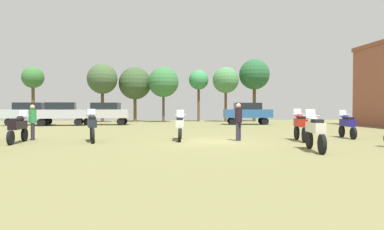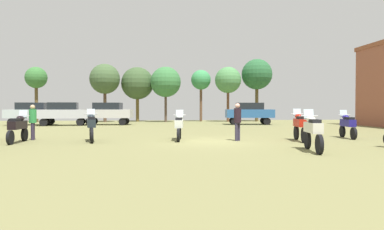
# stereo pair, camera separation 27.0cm
# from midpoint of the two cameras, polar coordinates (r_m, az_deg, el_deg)

# --- Properties ---
(ground_plane) EXTENTS (44.00, 52.00, 0.02)m
(ground_plane) POSITION_cam_midpoint_polar(r_m,az_deg,el_deg) (15.69, 3.62, -4.51)
(ground_plane) COLOR olive
(motorcycle_3) EXTENTS (0.74, 2.11, 1.50)m
(motorcycle_3) POSITION_cam_midpoint_polar(r_m,az_deg,el_deg) (16.20, -16.12, -1.73)
(motorcycle_3) COLOR black
(motorcycle_3) RESTS_ON ground
(motorcycle_5) EXTENTS (0.66, 2.12, 1.51)m
(motorcycle_5) POSITION_cam_midpoint_polar(r_m,az_deg,el_deg) (16.63, 18.13, -1.65)
(motorcycle_5) COLOR black
(motorcycle_5) RESTS_ON ground
(motorcycle_9) EXTENTS (0.66, 2.06, 1.44)m
(motorcycle_9) POSITION_cam_midpoint_polar(r_m,az_deg,el_deg) (19.06, 25.07, -1.45)
(motorcycle_9) COLOR black
(motorcycle_9) RESTS_ON ground
(motorcycle_10) EXTENTS (0.62, 2.26, 1.45)m
(motorcycle_10) POSITION_cam_midpoint_polar(r_m,az_deg,el_deg) (16.23, -1.71, -1.74)
(motorcycle_10) COLOR black
(motorcycle_10) RESTS_ON ground
(motorcycle_11) EXTENTS (0.70, 2.24, 1.51)m
(motorcycle_11) POSITION_cam_midpoint_polar(r_m,az_deg,el_deg) (12.91, 20.23, -2.48)
(motorcycle_11) COLOR black
(motorcycle_11) RESTS_ON ground
(motorcycle_12) EXTENTS (0.62, 2.22, 1.45)m
(motorcycle_12) POSITION_cam_midpoint_polar(r_m,az_deg,el_deg) (16.85, -26.82, -1.78)
(motorcycle_12) COLOR black
(motorcycle_12) RESTS_ON ground
(car_1) EXTENTS (4.45, 2.21, 2.00)m
(car_1) POSITION_cam_midpoint_polar(r_m,az_deg,el_deg) (31.39, -13.72, 0.51)
(car_1) COLOR black
(car_1) RESTS_ON ground
(car_2) EXTENTS (4.44, 2.16, 2.00)m
(car_2) POSITION_cam_midpoint_polar(r_m,az_deg,el_deg) (31.59, 9.88, 0.53)
(car_2) COLOR black
(car_2) RESTS_ON ground
(car_3) EXTENTS (4.49, 2.32, 2.00)m
(car_3) POSITION_cam_midpoint_polar(r_m,az_deg,el_deg) (31.36, -20.61, 0.46)
(car_3) COLOR black
(car_3) RESTS_ON ground
(car_4) EXTENTS (4.45, 2.20, 2.00)m
(car_4) POSITION_cam_midpoint_polar(r_m,az_deg,el_deg) (33.33, -25.14, 0.47)
(car_4) COLOR black
(car_4) RESTS_ON ground
(person_2) EXTENTS (0.37, 0.37, 1.70)m
(person_2) POSITION_cam_midpoint_polar(r_m,az_deg,el_deg) (18.00, -24.83, -0.68)
(person_2) COLOR #30283D
(person_2) RESTS_ON ground
(person_3) EXTENTS (0.48, 0.48, 1.77)m
(person_3) POSITION_cam_midpoint_polar(r_m,az_deg,el_deg) (16.07, 8.15, -0.65)
(person_3) COLOR #302B40
(person_3) RESTS_ON ground
(tree_1) EXTENTS (3.28, 3.28, 5.97)m
(tree_1) POSITION_cam_midpoint_polar(r_m,az_deg,el_deg) (36.86, -4.24, 5.54)
(tree_1) COLOR #4F3C31
(tree_1) RESTS_ON ground
(tree_2) EXTENTS (2.22, 2.22, 5.78)m
(tree_2) POSITION_cam_midpoint_polar(r_m,az_deg,el_deg) (38.22, 1.72, 5.82)
(tree_2) COLOR brown
(tree_2) RESTS_ON ground
(tree_3) EXTENTS (3.59, 3.59, 6.06)m
(tree_3) POSITION_cam_midpoint_polar(r_m,az_deg,el_deg) (38.33, -8.98, 5.26)
(tree_3) COLOR brown
(tree_3) RESTS_ON ground
(tree_4) EXTENTS (2.29, 2.29, 5.93)m
(tree_4) POSITION_cam_midpoint_polar(r_m,az_deg,el_deg) (40.19, -24.57, 5.61)
(tree_4) COLOR brown
(tree_4) RESTS_ON ground
(tree_5) EXTENTS (3.21, 3.21, 6.24)m
(tree_5) POSITION_cam_midpoint_polar(r_m,az_deg,el_deg) (37.59, -14.26, 5.86)
(tree_5) COLOR brown
(tree_5) RESTS_ON ground
(tree_6) EXTENTS (2.88, 2.88, 6.04)m
(tree_6) POSITION_cam_midpoint_polar(r_m,az_deg,el_deg) (37.66, 6.28, 5.83)
(tree_6) COLOR brown
(tree_6) RESTS_ON ground
(tree_7) EXTENTS (3.42, 3.42, 7.01)m
(tree_7) POSITION_cam_midpoint_polar(r_m,az_deg,el_deg) (38.98, 11.05, 6.68)
(tree_7) COLOR brown
(tree_7) RESTS_ON ground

